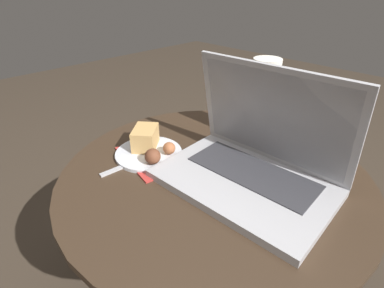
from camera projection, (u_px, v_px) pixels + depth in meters
table at (212, 212)px, 0.78m from camera, size 0.73×0.73×0.50m
napkin at (153, 156)px, 0.77m from camera, size 0.21×0.16×0.00m
laptop at (253, 160)px, 0.66m from camera, size 0.39×0.26×0.25m
beer_glass at (263, 102)px, 0.79m from camera, size 0.07×0.07×0.23m
snack_plate at (149, 147)px, 0.77m from camera, size 0.17×0.17×0.06m
fork at (138, 160)px, 0.75m from camera, size 0.03×0.18×0.00m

